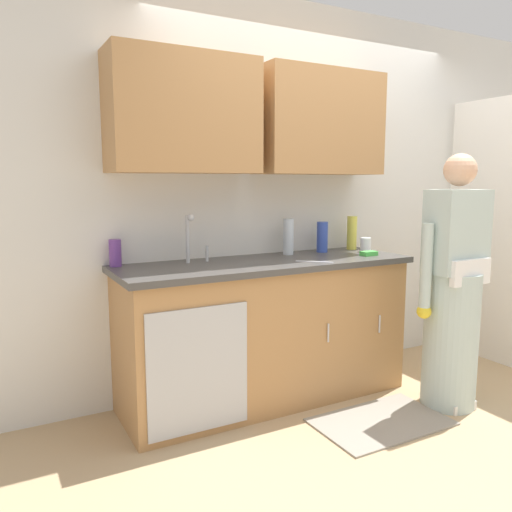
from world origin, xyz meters
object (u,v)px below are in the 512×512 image
object	(u,v)px
bottle_soap	(115,253)
sponge	(369,253)
knife_on_counter	(314,262)
bottle_cleaner_spray	(352,233)
cup_by_sink	(366,245)
person_at_sink	(453,301)
bottle_water_short	(288,237)
sink	(202,268)
bottle_dish_liquid	(322,237)

from	to	relation	value
bottle_soap	sponge	size ratio (longest dim) A/B	1.49
knife_on_counter	bottle_cleaner_spray	bearing A→B (deg)	77.79
bottle_cleaner_spray	cup_by_sink	xyz separation A→B (m)	(0.00, -0.16, -0.07)
bottle_soap	bottle_cleaner_spray	bearing A→B (deg)	-1.95
bottle_soap	person_at_sink	bearing A→B (deg)	-25.03
person_at_sink	bottle_water_short	size ratio (longest dim) A/B	6.41
sink	sponge	distance (m)	1.19
bottle_cleaner_spray	bottle_soap	xyz separation A→B (m)	(-1.76, 0.06, -0.04)
bottle_cleaner_spray	sponge	xyz separation A→B (m)	(-0.11, -0.32, -0.11)
cup_by_sink	person_at_sink	bearing A→B (deg)	-77.60
sink	bottle_soap	bearing A→B (deg)	154.30
person_at_sink	sponge	size ratio (longest dim) A/B	14.73
sink	person_at_sink	xyz separation A→B (m)	(1.44, -0.67, -0.23)
sink	bottle_dish_liquid	xyz separation A→B (m)	(1.00, 0.15, 0.12)
bottle_cleaner_spray	knife_on_counter	xyz separation A→B (m)	(-0.61, -0.38, -0.12)
bottle_dish_liquid	bottle_soap	size ratio (longest dim) A/B	1.34
sink	bottle_cleaner_spray	world-z (taller)	sink
person_at_sink	bottle_cleaner_spray	world-z (taller)	person_at_sink
bottle_water_short	cup_by_sink	distance (m)	0.60
bottle_soap	cup_by_sink	world-z (taller)	bottle_soap
person_at_sink	bottle_water_short	distance (m)	1.16
sink	cup_by_sink	xyz separation A→B (m)	(1.29, 0.01, 0.07)
person_at_sink	bottle_water_short	world-z (taller)	person_at_sink
bottle_cleaner_spray	bottle_dish_liquid	bearing A→B (deg)	-176.42
sink	bottle_soap	xyz separation A→B (m)	(-0.47, 0.23, 0.10)
bottle_dish_liquid	sponge	distance (m)	0.36
cup_by_sink	sponge	world-z (taller)	cup_by_sink
bottle_cleaner_spray	sink	bearing A→B (deg)	-172.60
bottle_dish_liquid	cup_by_sink	world-z (taller)	bottle_dish_liquid
knife_on_counter	bottle_soap	bearing A→B (deg)	-155.20
person_at_sink	bottle_cleaner_spray	size ratio (longest dim) A/B	6.45
person_at_sink	bottle_soap	size ratio (longest dim) A/B	9.87
bottle_soap	knife_on_counter	bearing A→B (deg)	-20.93
bottle_dish_liquid	sponge	world-z (taller)	bottle_dish_liquid
bottle_cleaner_spray	bottle_dish_liquid	distance (m)	0.29
bottle_cleaner_spray	bottle_soap	distance (m)	1.76
person_at_sink	bottle_water_short	bearing A→B (deg)	131.01
bottle_cleaner_spray	cup_by_sink	distance (m)	0.17
knife_on_counter	sponge	size ratio (longest dim) A/B	2.18
bottle_dish_liquid	bottle_soap	distance (m)	1.48
bottle_water_short	sponge	world-z (taller)	bottle_water_short
bottle_cleaner_spray	bottle_dish_liquid	world-z (taller)	bottle_cleaner_spray
bottle_soap	sponge	bearing A→B (deg)	-12.93
person_at_sink	bottle_dish_liquid	xyz separation A→B (m)	(-0.44, 0.82, 0.36)
bottle_soap	knife_on_counter	distance (m)	1.24
person_at_sink	knife_on_counter	bearing A→B (deg)	149.26
sponge	bottle_soap	bearing A→B (deg)	167.07
bottle_dish_liquid	knife_on_counter	world-z (taller)	bottle_dish_liquid
sink	sponge	world-z (taller)	sink
bottle_dish_liquid	bottle_water_short	distance (m)	0.28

